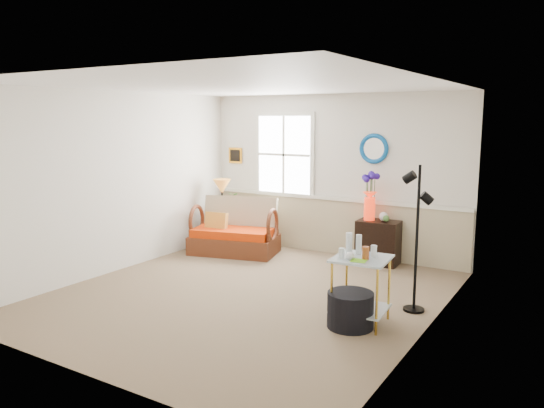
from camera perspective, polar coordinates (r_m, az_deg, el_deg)
The scene contains 19 objects.
floor at distance 6.83m, azimuth -2.68°, elevation -9.72°, with size 4.50×5.00×0.01m, color brown.
ceiling at distance 6.47m, azimuth -2.86°, elevation 12.62°, with size 4.50×5.00×0.01m, color white.
walls at distance 6.52m, azimuth -2.77°, elevation 1.14°, with size 4.51×5.01×2.60m.
wainscot at distance 8.80m, azimuth 6.39°, elevation -2.41°, with size 4.46×0.02×0.90m, color tan.
chair_rail at distance 8.71m, azimuth 6.42°, elevation 0.61°, with size 4.46×0.04×0.06m, color silver.
window at distance 9.05m, azimuth 1.31°, elevation 5.32°, with size 1.14×0.06×1.44m, color white, non-canonical shape.
picture at distance 9.62m, azimuth -3.94°, elevation 5.23°, with size 0.28×0.03×0.28m, color #C17C19.
mirror at distance 8.37m, azimuth 10.92°, elevation 5.87°, with size 0.47×0.47×0.07m, color #0B69A9.
loveseat at distance 8.75m, azimuth -4.09°, elevation -2.41°, with size 1.39×0.79×0.91m, color brown, non-canonical shape.
throw_pillow at distance 8.81m, azimuth -6.03°, elevation -2.14°, with size 0.38×0.10×0.38m, color orange, non-canonical shape.
lamp_stand at distance 9.37m, azimuth -5.19°, elevation -2.60°, with size 0.34×0.34×0.60m, color black, non-canonical shape.
table_lamp at distance 9.24m, azimuth -5.40°, elevation 0.92°, with size 0.31×0.31×0.57m, color orange, non-canonical shape.
potted_plant at distance 9.25m, azimuth -4.42°, elevation -0.00°, with size 0.31×0.34×0.27m, color #477934.
cabinet at distance 8.29m, azimuth 11.35°, elevation -4.06°, with size 0.63×0.40×0.67m, color black, non-canonical shape.
flower_vase at distance 8.20m, azimuth 10.48°, elevation 0.80°, with size 0.21×0.21×0.73m, color red, non-canonical shape.
side_table at distance 5.90m, azimuth 9.53°, elevation -9.17°, with size 0.58×0.58×0.74m, color #B38E2A, non-canonical shape.
tabletop_items at distance 5.77m, azimuth 9.19°, elevation -4.54°, with size 0.40×0.40×0.24m, color silver, non-canonical shape.
floor_lamp at distance 6.27m, azimuth 15.31°, elevation -3.68°, with size 0.25×0.25×1.70m, color black, non-canonical shape.
ottoman at distance 5.83m, azimuth 8.43°, elevation -11.20°, with size 0.50×0.50×0.38m, color black.
Camera 1 is at (3.64, -5.34, 2.22)m, focal length 35.00 mm.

